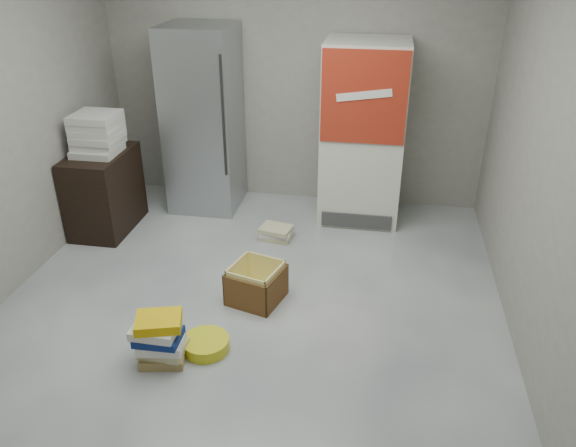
% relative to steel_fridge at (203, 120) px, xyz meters
% --- Properties ---
extents(ground, '(5.00, 5.00, 0.00)m').
position_rel_steel_fridge_xyz_m(ground, '(0.90, -2.13, -0.95)').
color(ground, beige).
rests_on(ground, ground).
extents(room_shell, '(4.04, 5.04, 2.82)m').
position_rel_steel_fridge_xyz_m(room_shell, '(0.90, -2.13, 0.85)').
color(room_shell, '#9B948B').
rests_on(room_shell, ground).
extents(steel_fridge, '(0.70, 0.72, 1.90)m').
position_rel_steel_fridge_xyz_m(steel_fridge, '(0.00, 0.00, 0.00)').
color(steel_fridge, '#B0B3B8').
rests_on(steel_fridge, ground).
extents(coke_cooler, '(0.80, 0.73, 1.80)m').
position_rel_steel_fridge_xyz_m(coke_cooler, '(1.65, -0.01, -0.05)').
color(coke_cooler, silver).
rests_on(coke_cooler, ground).
extents(wood_shelf, '(0.50, 0.80, 0.80)m').
position_rel_steel_fridge_xyz_m(wood_shelf, '(-0.83, -0.73, -0.55)').
color(wood_shelf, black).
rests_on(wood_shelf, ground).
extents(supply_box_stack, '(0.42, 0.44, 0.39)m').
position_rel_steel_fridge_xyz_m(supply_box_stack, '(-0.81, -0.73, 0.04)').
color(supply_box_stack, silver).
rests_on(supply_box_stack, wood_shelf).
extents(phonebook_stack_main, '(0.36, 0.31, 0.38)m').
position_rel_steel_fridge_xyz_m(phonebook_stack_main, '(0.44, -2.56, -0.76)').
color(phonebook_stack_main, '#99804C').
rests_on(phonebook_stack_main, ground).
extents(phonebook_stack_side, '(0.33, 0.29, 0.13)m').
position_rel_steel_fridge_xyz_m(phonebook_stack_side, '(0.89, -0.68, -0.88)').
color(phonebook_stack_side, beige).
rests_on(phonebook_stack_side, ground).
extents(cardboard_box, '(0.49, 0.49, 0.32)m').
position_rel_steel_fridge_xyz_m(cardboard_box, '(0.93, -1.72, -0.82)').
color(cardboard_box, yellow).
rests_on(cardboard_box, ground).
extents(bucket_lid, '(0.40, 0.40, 0.09)m').
position_rel_steel_fridge_xyz_m(bucket_lid, '(0.71, -2.39, -0.91)').
color(bucket_lid, yellow).
rests_on(bucket_lid, ground).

